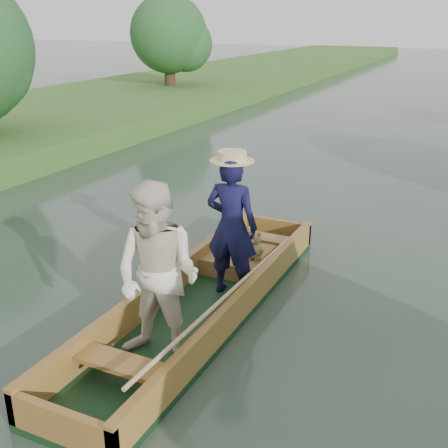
% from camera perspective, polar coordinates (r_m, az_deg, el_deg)
% --- Properties ---
extents(ground, '(120.00, 120.00, 0.00)m').
position_cam_1_polar(ground, '(6.79, -2.22, -9.15)').
color(ground, '#283D30').
rests_on(ground, ground).
extents(trees_far, '(22.66, 14.49, 4.46)m').
position_cam_1_polar(trees_far, '(13.50, 15.41, 16.03)').
color(trees_far, '#47331E').
rests_on(trees_far, ground).
extents(punt, '(1.12, 5.00, 1.93)m').
position_cam_1_polar(punt, '(6.21, -2.97, -4.92)').
color(punt, black).
rests_on(punt, ground).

